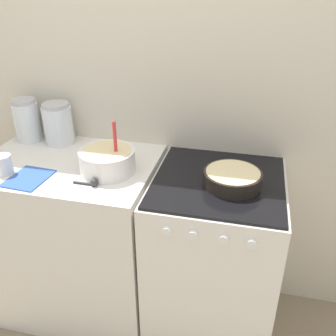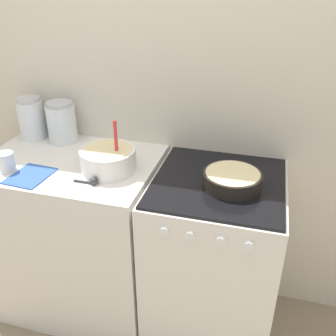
% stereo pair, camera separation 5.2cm
% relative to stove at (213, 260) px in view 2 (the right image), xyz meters
% --- Properties ---
extents(wall_back, '(4.75, 0.05, 2.40)m').
position_rel_stove_xyz_m(wall_back, '(-0.32, 0.34, 0.73)').
color(wall_back, beige).
rests_on(wall_back, ground_plane).
extents(countertop_cabinet, '(0.87, 0.63, 0.93)m').
position_rel_stove_xyz_m(countertop_cabinet, '(-0.75, 0.00, 0.00)').
color(countertop_cabinet, silver).
rests_on(countertop_cabinet, ground_plane).
extents(stove, '(0.61, 0.64, 0.93)m').
position_rel_stove_xyz_m(stove, '(0.00, 0.00, 0.00)').
color(stove, white).
rests_on(stove, ground_plane).
extents(mixing_bowl, '(0.26, 0.26, 0.25)m').
position_rel_stove_xyz_m(mixing_bowl, '(-0.52, -0.03, 0.53)').
color(mixing_bowl, white).
rests_on(mixing_bowl, countertop_cabinet).
extents(baking_pan, '(0.26, 0.26, 0.07)m').
position_rel_stove_xyz_m(baking_pan, '(0.06, -0.03, 0.50)').
color(baking_pan, black).
rests_on(baking_pan, stove).
extents(storage_jar_left, '(0.14, 0.14, 0.23)m').
position_rel_stove_xyz_m(storage_jar_left, '(-1.08, 0.21, 0.57)').
color(storage_jar_left, silver).
rests_on(storage_jar_left, countertop_cabinet).
extents(storage_jar_middle, '(0.16, 0.16, 0.22)m').
position_rel_stove_xyz_m(storage_jar_middle, '(-0.90, 0.21, 0.56)').
color(storage_jar_middle, silver).
rests_on(storage_jar_middle, countertop_cabinet).
extents(tin_can, '(0.08, 0.08, 0.09)m').
position_rel_stove_xyz_m(tin_can, '(-0.98, -0.17, 0.51)').
color(tin_can, silver).
rests_on(tin_can, countertop_cabinet).
extents(recipe_page, '(0.18, 0.21, 0.01)m').
position_rel_stove_xyz_m(recipe_page, '(-0.85, -0.19, 0.47)').
color(recipe_page, '#3359B2').
rests_on(recipe_page, countertop_cabinet).
extents(measuring_spoon, '(0.12, 0.04, 0.04)m').
position_rel_stove_xyz_m(measuring_spoon, '(-0.54, -0.18, 0.48)').
color(measuring_spoon, '#333338').
rests_on(measuring_spoon, countertop_cabinet).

